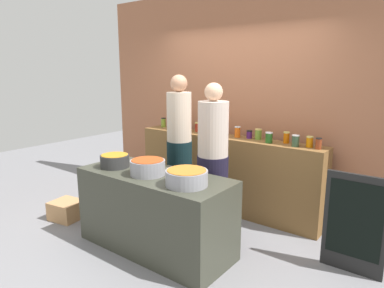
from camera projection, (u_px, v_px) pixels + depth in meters
The scene contains 26 objects.
ground at pixel (174, 237), 3.99m from camera, with size 12.00×12.00×0.00m, color gray.
storefront_wall at pixel (240, 99), 4.80m from camera, with size 4.80×0.12×3.00m, color #A46546.
display_shelf at pixel (225, 173), 4.74m from camera, with size 2.70×0.36×1.03m, color brown.
prep_table at pixel (155, 212), 3.67m from camera, with size 1.70×0.70×0.84m, color #3A3B30.
preserve_jar_0 at pixel (163, 122), 5.37m from camera, with size 0.08×0.08×0.14m.
preserve_jar_1 at pixel (173, 126), 5.20m from camera, with size 0.07×0.07×0.10m.
preserve_jar_2 at pixel (174, 127), 5.07m from camera, with size 0.08×0.08×0.11m.
preserve_jar_3 at pixel (187, 127), 4.95m from camera, with size 0.07×0.07×0.13m.
preserve_jar_4 at pixel (197, 127), 4.97m from camera, with size 0.07×0.07×0.14m.
preserve_jar_5 at pixel (208, 131), 4.73m from camera, with size 0.08×0.08×0.10m.
preserve_jar_6 at pixel (224, 131), 4.70m from camera, with size 0.07×0.07×0.11m.
preserve_jar_7 at pixel (237, 132), 4.54m from camera, with size 0.08×0.08×0.15m.
preserve_jar_8 at pixel (249, 134), 4.48m from camera, with size 0.08×0.08×0.11m.
preserve_jar_9 at pixel (258, 134), 4.41m from camera, with size 0.09×0.09×0.14m.
preserve_jar_10 at pixel (269, 137), 4.20m from camera, with size 0.09×0.09×0.13m.
preserve_jar_11 at pixel (286, 137), 4.17m from camera, with size 0.07×0.07×0.14m.
preserve_jar_12 at pixel (296, 141), 3.99m from camera, with size 0.09×0.09×0.14m.
preserve_jar_13 at pixel (310, 142), 3.96m from camera, with size 0.08×0.08×0.13m.
preserve_jar_14 at pixel (319, 143), 3.86m from camera, with size 0.07×0.07×0.13m.
cooking_pot_left at pixel (115, 161), 3.82m from camera, with size 0.32×0.32×0.14m.
cooking_pot_center at pixel (148, 167), 3.54m from camera, with size 0.36×0.36×0.16m.
cooking_pot_right at pixel (187, 178), 3.21m from camera, with size 0.40×0.40×0.15m.
cook_with_tongs at pixel (179, 153), 4.44m from camera, with size 0.33×0.33×1.85m.
cook_in_cap at pixel (213, 170), 3.82m from camera, with size 0.35×0.35×1.77m.
bread_crate at pixel (67, 210), 4.47m from camera, with size 0.37×0.34×0.24m, color tan.
chalkboard_sign at pixel (355, 224), 3.21m from camera, with size 0.56×0.05×0.97m.
Camera 1 is at (2.39, -2.79, 1.90)m, focal length 32.17 mm.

